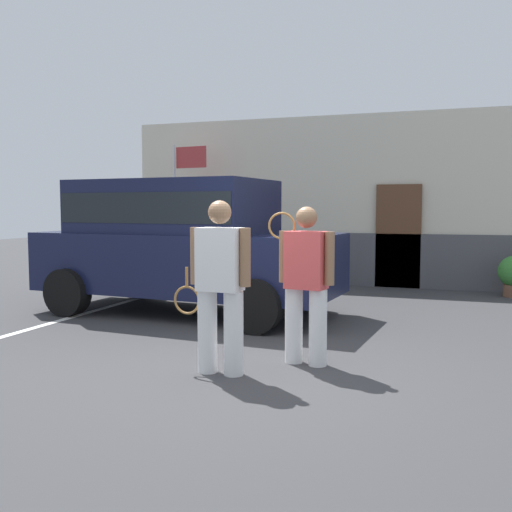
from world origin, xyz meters
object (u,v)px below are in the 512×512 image
at_px(tennis_player_man, 220,285).
at_px(flag_pole, 183,187).
at_px(parked_suv, 182,239).
at_px(tennis_player_woman, 306,282).

xyz_separation_m(tennis_player_man, flag_pole, (-3.43, 6.15, 1.18)).
xyz_separation_m(parked_suv, flag_pole, (-1.59, 3.25, 0.92)).
xyz_separation_m(parked_suv, tennis_player_woman, (2.55, -2.29, -0.28)).
distance_m(tennis_player_man, flag_pole, 7.15).
relative_size(tennis_player_woman, flag_pole, 0.55).
bearing_deg(tennis_player_man, parked_suv, -55.99).
distance_m(parked_suv, tennis_player_woman, 3.44).
bearing_deg(tennis_player_woman, tennis_player_man, 49.71).
height_order(parked_suv, tennis_player_man, parked_suv).
distance_m(tennis_player_woman, flag_pole, 7.02).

